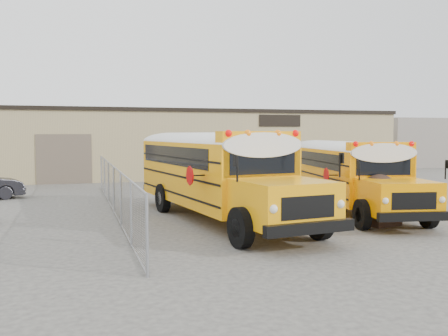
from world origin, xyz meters
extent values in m
plane|color=#464440|center=(0.00, 0.00, 0.00)|extent=(120.00, 120.00, 0.00)
cube|color=tan|center=(0.00, 20.00, 2.25)|extent=(30.00, 10.00, 4.50)
cube|color=black|center=(0.00, 20.00, 4.55)|extent=(30.20, 10.20, 0.25)
cube|color=black|center=(6.00, 14.98, 3.90)|extent=(3.00, 0.08, 0.80)
cube|color=brown|center=(-8.00, 14.98, 1.50)|extent=(3.20, 0.08, 3.00)
cube|color=brown|center=(4.00, 14.98, 1.50)|extent=(3.20, 0.08, 3.00)
cylinder|color=gray|center=(-6.00, -6.00, 0.90)|extent=(0.07, 0.07, 1.80)
cylinder|color=gray|center=(-6.00, -3.00, 0.90)|extent=(0.07, 0.07, 1.80)
cylinder|color=gray|center=(-6.00, 0.00, 0.90)|extent=(0.07, 0.07, 1.80)
cylinder|color=gray|center=(-6.00, 3.00, 0.90)|extent=(0.07, 0.07, 1.80)
cylinder|color=gray|center=(-6.00, 6.00, 0.90)|extent=(0.07, 0.07, 1.80)
cylinder|color=gray|center=(-6.00, 9.00, 0.90)|extent=(0.07, 0.07, 1.80)
cylinder|color=gray|center=(-6.00, 12.00, 0.90)|extent=(0.07, 0.07, 1.80)
cylinder|color=gray|center=(-6.00, 3.00, 1.78)|extent=(0.05, 18.00, 0.05)
cylinder|color=gray|center=(-6.00, 3.00, 0.05)|extent=(0.05, 18.00, 0.05)
cube|color=gray|center=(-6.00, 3.00, 0.90)|extent=(0.02, 18.00, 1.70)
cube|color=gray|center=(24.00, 24.00, 2.20)|extent=(10.00, 8.00, 4.40)
cube|color=#FFA40B|center=(-3.59, 7.50, 1.64)|extent=(3.75, 8.37, 2.18)
cube|color=#FFA40B|center=(-2.87, 2.35, 1.16)|extent=(2.64, 2.64, 1.22)
cube|color=black|center=(-3.03, 3.52, 2.25)|extent=(2.17, 0.37, 0.80)
cube|color=white|center=(-3.59, 7.50, 2.89)|extent=(3.76, 8.45, 0.43)
cube|color=#FFA40B|center=(-3.07, 3.77, 2.92)|extent=(2.65, 0.89, 0.38)
sphere|color=#E50705|center=(-4.14, 3.37, 3.05)|extent=(0.21, 0.21, 0.21)
sphere|color=#E50705|center=(-1.93, 3.68, 3.05)|extent=(0.21, 0.21, 0.21)
sphere|color=orange|center=(-3.53, 3.46, 3.05)|extent=(0.21, 0.21, 0.21)
sphere|color=orange|center=(-2.53, 3.59, 3.05)|extent=(0.21, 0.21, 0.21)
cube|color=black|center=(-2.69, 1.10, 0.68)|extent=(2.61, 0.59, 0.30)
cube|color=black|center=(-4.16, 11.56, 0.68)|extent=(2.61, 0.57, 0.30)
cube|color=black|center=(-3.59, 7.50, 1.56)|extent=(3.77, 8.21, 0.06)
cube|color=black|center=(-3.63, 7.82, 2.25)|extent=(3.61, 7.11, 0.66)
cylinder|color=black|center=(-4.14, 2.29, 0.55)|extent=(0.45, 1.14, 1.11)
cylinder|color=black|center=(-1.63, 2.64, 0.55)|extent=(0.45, 1.14, 1.11)
cylinder|color=black|center=(-5.07, 8.93, 0.55)|extent=(0.45, 1.14, 1.11)
cylinder|color=black|center=(-2.56, 9.28, 0.55)|extent=(0.45, 1.14, 1.11)
cylinder|color=#BF0505|center=(-4.99, 4.52, 1.77)|extent=(0.11, 0.59, 0.60)
cube|color=#FF9700|center=(3.97, 7.09, 1.45)|extent=(3.46, 7.43, 1.93)
cube|color=#FF9700|center=(3.23, 2.55, 1.03)|extent=(2.37, 2.37, 1.08)
cube|color=black|center=(3.40, 3.59, 1.99)|extent=(1.91, 0.36, 0.70)
cube|color=white|center=(3.97, 7.09, 2.56)|extent=(3.47, 7.50, 0.38)
cube|color=#FF9700|center=(3.44, 3.80, 2.58)|extent=(2.35, 0.83, 0.34)
sphere|color=#E50705|center=(2.43, 3.75, 2.70)|extent=(0.19, 0.19, 0.19)
sphere|color=#E50705|center=(4.38, 3.43, 2.70)|extent=(0.19, 0.19, 0.19)
sphere|color=orange|center=(2.96, 3.66, 2.70)|extent=(0.19, 0.19, 0.19)
sphere|color=orange|center=(3.84, 3.52, 2.70)|extent=(0.19, 0.19, 0.19)
cube|color=black|center=(3.06, 1.45, 0.60)|extent=(2.31, 0.57, 0.26)
cube|color=black|center=(4.55, 10.68, 0.60)|extent=(2.30, 0.55, 0.26)
cube|color=black|center=(3.97, 7.09, 1.38)|extent=(3.48, 7.29, 0.06)
cube|color=black|center=(4.01, 7.37, 1.99)|extent=(3.31, 6.32, 0.58)
cylinder|color=black|center=(2.15, 2.83, 0.49)|extent=(0.42, 1.01, 0.98)
cylinder|color=black|center=(4.35, 2.47, 0.49)|extent=(0.42, 1.01, 0.98)
cylinder|color=black|center=(3.09, 8.68, 0.49)|extent=(0.42, 1.01, 0.98)
cylinder|color=black|center=(5.30, 8.33, 0.49)|extent=(0.42, 1.01, 0.98)
cylinder|color=#BF0505|center=(2.00, 4.94, 1.57)|extent=(0.11, 0.52, 0.53)
cube|color=black|center=(2.26, -2.13, 0.56)|extent=(1.35, 1.27, 1.13)
sphere|color=black|center=(2.26, -2.13, 1.07)|extent=(1.24, 1.24, 1.24)
camera|label=1|loc=(-7.45, -16.41, 3.05)|focal=40.00mm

